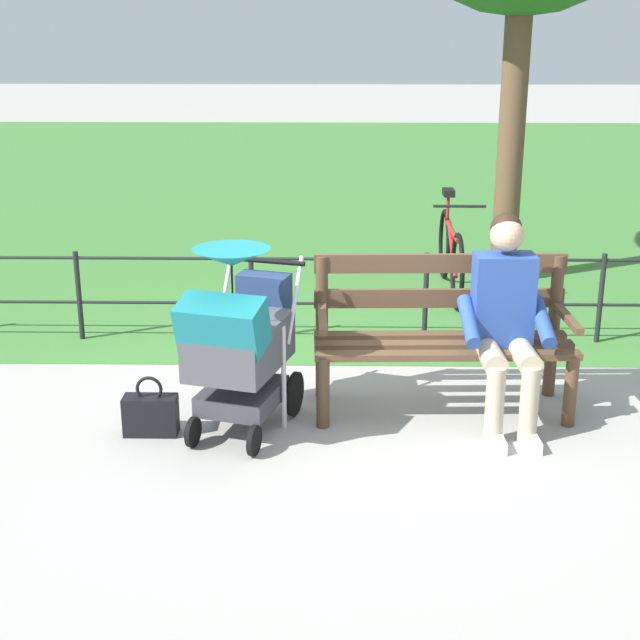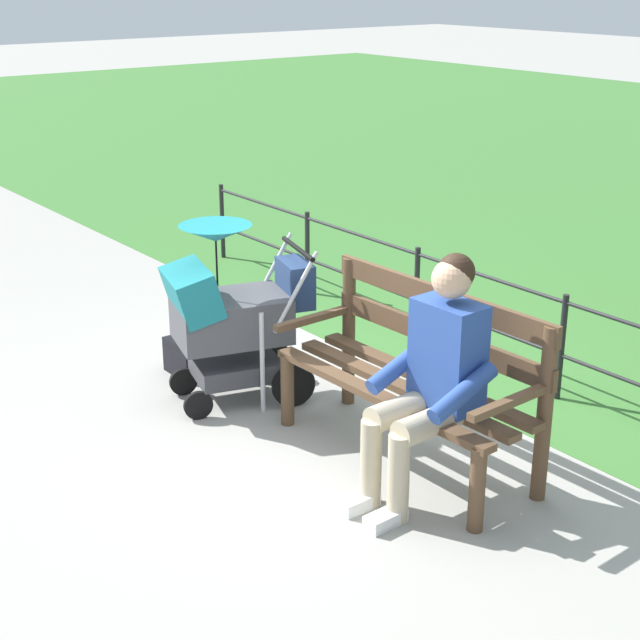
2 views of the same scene
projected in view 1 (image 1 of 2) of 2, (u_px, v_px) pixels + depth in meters
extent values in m
plane|color=#9E9B93|center=(338.00, 412.00, 5.80)|extent=(60.00, 60.00, 0.00)
cube|color=#3D7533|center=(338.00, 179.00, 14.15)|extent=(40.00, 16.00, 0.01)
cube|color=brown|center=(440.00, 336.00, 5.82)|extent=(1.60, 0.15, 0.04)
cube|color=brown|center=(444.00, 345.00, 5.65)|extent=(1.60, 0.15, 0.04)
cube|color=brown|center=(448.00, 356.00, 5.48)|extent=(1.60, 0.15, 0.04)
cube|color=brown|center=(439.00, 298.00, 5.84)|extent=(1.60, 0.09, 0.12)
cube|color=brown|center=(441.00, 263.00, 5.77)|extent=(1.60, 0.09, 0.12)
cylinder|color=brown|center=(570.00, 391.00, 5.54)|extent=(0.08, 0.08, 0.45)
cylinder|color=brown|center=(554.00, 327.00, 5.91)|extent=(0.08, 0.08, 0.95)
cube|color=brown|center=(567.00, 317.00, 5.60)|extent=(0.07, 0.56, 0.04)
cylinder|color=brown|center=(323.00, 392.00, 5.52)|extent=(0.08, 0.08, 0.45)
cylinder|color=brown|center=(322.00, 328.00, 5.90)|extent=(0.08, 0.08, 0.95)
cube|color=brown|center=(322.00, 318.00, 5.58)|extent=(0.07, 0.56, 0.04)
cylinder|color=tan|center=(524.00, 355.00, 5.43)|extent=(0.15, 0.40, 0.14)
cylinder|color=tan|center=(490.00, 355.00, 5.42)|extent=(0.15, 0.40, 0.14)
cylinder|color=tan|center=(529.00, 405.00, 5.31)|extent=(0.11, 0.11, 0.47)
cylinder|color=tan|center=(495.00, 405.00, 5.31)|extent=(0.11, 0.11, 0.47)
cube|color=silver|center=(530.00, 442.00, 5.30)|extent=(0.11, 0.22, 0.07)
cube|color=silver|center=(495.00, 443.00, 5.30)|extent=(0.11, 0.22, 0.07)
cube|color=#284793|center=(503.00, 299.00, 5.55)|extent=(0.37, 0.23, 0.56)
cylinder|color=#284793|center=(542.00, 321.00, 5.47)|extent=(0.10, 0.43, 0.23)
cylinder|color=#284793|center=(469.00, 321.00, 5.46)|extent=(0.10, 0.43, 0.23)
sphere|color=tan|center=(507.00, 235.00, 5.42)|extent=(0.20, 0.20, 0.20)
sphere|color=black|center=(506.00, 229.00, 5.44)|extent=(0.19, 0.19, 0.19)
cylinder|color=black|center=(295.00, 394.00, 5.71)|extent=(0.11, 0.28, 0.28)
cylinder|color=black|center=(227.00, 385.00, 5.84)|extent=(0.11, 0.28, 0.28)
cylinder|color=black|center=(254.00, 441.00, 5.20)|extent=(0.08, 0.18, 0.18)
cylinder|color=black|center=(193.00, 432.00, 5.30)|extent=(0.08, 0.18, 0.18)
cube|color=#38383D|center=(242.00, 396.00, 5.48)|extent=(0.55, 0.62, 0.12)
cylinder|color=silver|center=(284.00, 378.00, 5.47)|extent=(0.03, 0.03, 0.65)
cylinder|color=silver|center=(213.00, 369.00, 5.60)|extent=(0.03, 0.03, 0.65)
cube|color=#47474C|center=(239.00, 345.00, 5.36)|extent=(0.63, 0.78, 0.28)
cube|color=#19727A|center=(222.00, 325.00, 5.08)|extent=(0.55, 0.43, 0.33)
cylinder|color=black|center=(265.00, 261.00, 5.63)|extent=(0.51, 0.17, 0.03)
cylinder|color=silver|center=(295.00, 300.00, 5.54)|extent=(0.11, 0.29, 0.49)
cylinder|color=silver|center=(225.00, 293.00, 5.67)|extent=(0.11, 0.29, 0.49)
cone|color=#19727A|center=(231.00, 257.00, 5.11)|extent=(0.55, 0.55, 0.10)
cylinder|color=black|center=(232.00, 288.00, 5.17)|extent=(0.01, 0.01, 0.30)
cube|color=navy|center=(264.00, 296.00, 5.68)|extent=(0.35, 0.24, 0.28)
cube|color=black|center=(151.00, 415.00, 5.45)|extent=(0.32, 0.14, 0.24)
torus|color=black|center=(149.00, 389.00, 5.40)|extent=(0.16, 0.02, 0.16)
cylinder|color=black|center=(601.00, 299.00, 6.93)|extent=(0.04, 0.04, 0.70)
cylinder|color=black|center=(426.00, 298.00, 6.95)|extent=(0.04, 0.04, 0.70)
cylinder|color=black|center=(252.00, 297.00, 6.98)|extent=(0.04, 0.04, 0.70)
cylinder|color=black|center=(79.00, 296.00, 7.00)|extent=(0.04, 0.04, 0.70)
cylinder|color=black|center=(339.00, 259.00, 6.87)|extent=(6.62, 0.02, 0.02)
cylinder|color=black|center=(338.00, 303.00, 6.98)|extent=(6.62, 0.02, 0.02)
cylinder|color=brown|center=(511.00, 133.00, 8.26)|extent=(0.24, 0.24, 2.77)
torus|color=black|center=(457.00, 272.00, 7.75)|extent=(0.04, 0.66, 0.66)
torus|color=black|center=(444.00, 244.00, 8.69)|extent=(0.04, 0.66, 0.66)
cylinder|color=maroon|center=(452.00, 230.00, 8.14)|extent=(0.04, 0.90, 0.04)
cylinder|color=maroon|center=(452.00, 249.00, 8.09)|extent=(0.04, 0.63, 0.38)
cylinder|color=maroon|center=(448.00, 211.00, 8.44)|extent=(0.03, 0.03, 0.30)
cube|color=black|center=(449.00, 192.00, 8.39)|extent=(0.10, 0.20, 0.06)
cylinder|color=black|center=(460.00, 206.00, 7.62)|extent=(0.44, 0.02, 0.02)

